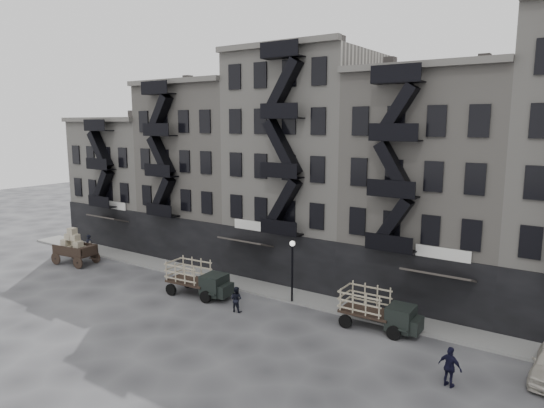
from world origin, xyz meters
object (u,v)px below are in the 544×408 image
Objects in this scene: pedestrian_west at (89,246)px; pedestrian_mid at (236,299)px; stake_truck_west at (198,277)px; stake_truck_east at (378,307)px; wagon at (74,243)px; horse at (86,248)px; policeman at (450,367)px.

pedestrian_west is 19.08m from pedestrian_mid.
stake_truck_east is (12.48, 1.76, -0.03)m from stake_truck_west.
stake_truck_east is at bearing -2.83° from wagon.
stake_truck_west is (14.03, 0.16, -0.41)m from wagon.
horse is 27.79m from stake_truck_east.
pedestrian_mid is (18.04, -0.62, -0.95)m from wagon.
stake_truck_east is (26.51, 1.92, -0.44)m from wagon.
pedestrian_west is at bearing 106.40° from wagon.
horse is 2.56m from wagon.
horse is 0.98× the size of policeman.
stake_truck_east is at bearing 3.32° from stake_truck_west.
pedestrian_west is at bearing -13.04° from pedestrian_mid.
pedestrian_west is 1.06× the size of policeman.
wagon is 14.04m from stake_truck_west.
stake_truck_west is at bearing -22.13° from pedestrian_west.
stake_truck_west is 2.43× the size of pedestrian_west.
stake_truck_east reaches higher than horse.
stake_truck_west is 15.01m from pedestrian_west.
stake_truck_west reaches higher than stake_truck_east.
wagon is 2.30m from pedestrian_west.
wagon reaches higher than pedestrian_mid.
wagon is at bearing -81.77° from pedestrian_west.
pedestrian_west reaches higher than policeman.
policeman is at bearing -39.48° from stake_truck_east.
policeman is (32.49, -4.15, -0.06)m from pedestrian_west.
horse is at bearing 178.90° from stake_truck_east.
pedestrian_west reaches higher than pedestrian_mid.
horse is 1.14× the size of pedestrian_mid.
policeman is at bearing -22.41° from pedestrian_west.
wagon is 2.05× the size of policeman.
stake_truck_west is at bearing -98.55° from horse.
stake_truck_west is 12.60m from stake_truck_east.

